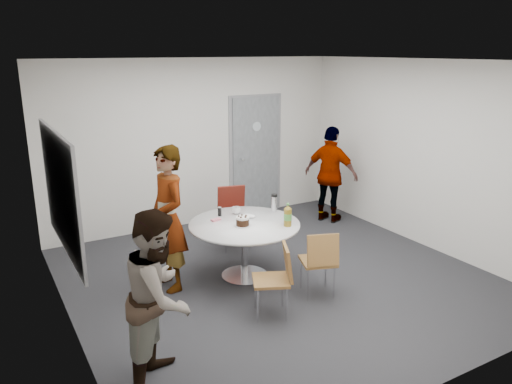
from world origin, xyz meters
TOP-DOWN VIEW (x-y plane):
  - floor at (0.00, 0.00)m, footprint 5.00×5.00m
  - ceiling at (0.00, 0.00)m, footprint 5.00×5.00m
  - wall_back at (0.00, 2.50)m, footprint 5.00×0.00m
  - wall_left at (-2.50, 0.00)m, footprint 0.00×5.00m
  - wall_right at (2.50, 0.00)m, footprint 0.00×5.00m
  - wall_front at (0.00, -2.50)m, footprint 5.00×0.00m
  - door at (1.10, 2.48)m, footprint 1.02×0.17m
  - whiteboard at (-2.46, 0.20)m, footprint 0.04×1.90m
  - table at (-0.32, 0.25)m, footprint 1.39×1.39m
  - chair_near_left at (-0.49, -0.77)m, footprint 0.54×0.52m
  - chair_near_right at (0.16, -0.66)m, footprint 0.50×0.53m
  - chair_far at (0.02, 1.27)m, footprint 0.52×0.55m
  - person_main at (-1.27, 0.46)m, footprint 0.46×0.67m
  - person_left at (-1.95, -1.15)m, footprint 0.92×0.96m
  - person_right at (1.95, 1.44)m, footprint 0.77×1.02m

SIDE VIEW (x-z plane):
  - floor at x=0.00m, z-range 0.00..0.00m
  - chair_near_left at x=-0.49m, z-range 0.08..0.89m
  - chair_near_right at x=0.16m, z-range 0.09..0.90m
  - chair_far at x=0.02m, z-range 0.10..0.99m
  - table at x=-0.32m, z-range 0.12..1.14m
  - person_left at x=-1.95m, z-range 0.00..1.56m
  - person_right at x=1.95m, z-range 0.00..1.62m
  - person_main at x=-1.27m, z-range 0.00..1.77m
  - door at x=1.10m, z-range -0.03..2.09m
  - wall_back at x=0.00m, z-range -1.15..3.85m
  - wall_left at x=-2.50m, z-range -1.15..3.85m
  - wall_right at x=2.50m, z-range -1.15..3.85m
  - wall_front at x=0.00m, z-range -1.15..3.85m
  - whiteboard at x=-2.46m, z-range 0.82..2.08m
  - ceiling at x=0.00m, z-range 2.70..2.70m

